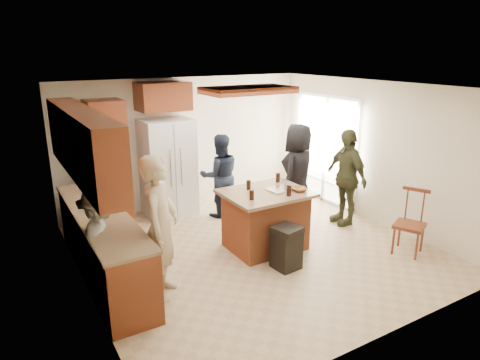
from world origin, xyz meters
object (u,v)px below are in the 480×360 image
person_front_left (160,228)px  person_behind_left (220,176)px  kitchen_island (265,219)px  person_behind_right (298,173)px  trash_bin (286,247)px  refrigerator (168,168)px  person_counter (103,243)px  person_side_right (346,177)px  spindle_chair (410,225)px

person_front_left → person_behind_left: (1.90, 2.01, -0.14)m
person_behind_left → kitchen_island: 1.59m
person_behind_left → person_behind_right: (1.11, -0.88, 0.11)m
kitchen_island → trash_bin: kitchen_island is taller
person_behind_right → refrigerator: size_ratio=0.98×
refrigerator → kitchen_island: bearing=-71.1°
person_front_left → person_counter: bearing=99.7°
person_behind_right → kitchen_island: size_ratio=1.38×
trash_bin → person_behind_left: bearing=86.2°
person_counter → refrigerator: size_ratio=0.81×
person_front_left → person_counter: size_ratio=1.25×
person_side_right → person_counter: 4.28m
person_front_left → refrigerator: 2.83m
person_behind_right → person_counter: person_behind_right is taller
person_behind_left → person_behind_right: person_behind_right is taller
trash_bin → kitchen_island: bearing=80.9°
kitchen_island → person_side_right: bearing=4.2°
trash_bin → spindle_chair: (1.90, -0.56, 0.13)m
person_front_left → person_behind_right: (3.00, 1.13, -0.03)m
person_front_left → trash_bin: (1.75, -0.25, -0.60)m
person_behind_left → person_front_left: bearing=60.8°
refrigerator → kitchen_island: refrigerator is taller
trash_bin → spindle_chair: size_ratio=0.63×
person_side_right → trash_bin: 2.14m
person_behind_right → person_counter: 3.73m
refrigerator → kitchen_island: (0.74, -2.14, -0.43)m
person_front_left → kitchen_island: (1.86, 0.45, -0.44)m
refrigerator → person_side_right: bearing=-38.6°
person_front_left → person_counter: 0.73m
person_front_left → kitchen_island: bearing=-39.9°
person_counter → kitchen_island: (2.49, 0.13, -0.26)m
refrigerator → spindle_chair: (2.52, -3.40, -0.45)m
person_side_right → person_counter: size_ratio=1.17×
person_behind_left → person_behind_right: 1.42m
person_behind_right → person_behind_left: bearing=-66.2°
person_front_left → person_behind_right: person_front_left is taller
person_counter → refrigerator: (1.75, 2.28, 0.17)m
person_behind_left → person_behind_right: size_ratio=0.88×
trash_bin → refrigerator: bearing=102.4°
refrigerator → trash_bin: 2.97m
person_counter → refrigerator: 2.88m
person_front_left → refrigerator: (1.12, 2.59, -0.02)m
person_counter → trash_bin: bearing=-78.6°
person_front_left → person_behind_left: person_front_left is taller
spindle_chair → person_behind_left: bearing=121.8°
person_behind_left → person_counter: person_behind_left is taller
person_behind_left → spindle_chair: person_behind_left is taller
person_side_right → person_counter: person_side_right is taller
person_side_right → refrigerator: refrigerator is taller
person_behind_right → person_side_right: 0.84m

